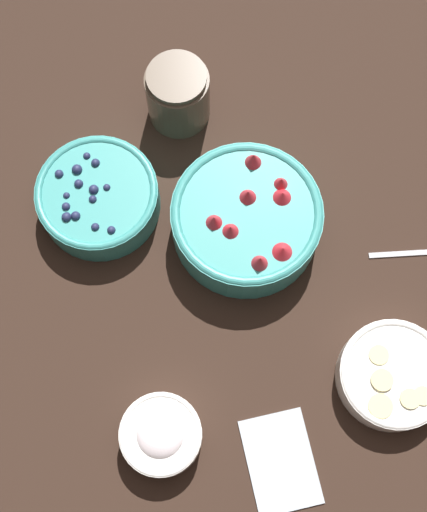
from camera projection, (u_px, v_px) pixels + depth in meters
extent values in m
plane|color=black|center=(234.00, 259.00, 1.06)|extent=(4.00, 4.00, 0.00)
cylinder|color=teal|center=(246.00, 221.00, 1.04)|extent=(0.22, 0.22, 0.07)
torus|color=teal|center=(247.00, 213.00, 1.01)|extent=(0.22, 0.22, 0.02)
cylinder|color=red|center=(247.00, 216.00, 1.02)|extent=(0.18, 0.18, 0.02)
cone|color=red|center=(260.00, 261.00, 0.98)|extent=(0.04, 0.04, 0.03)
cone|color=red|center=(231.00, 229.00, 0.99)|extent=(0.04, 0.04, 0.02)
cone|color=red|center=(282.00, 196.00, 1.01)|extent=(0.05, 0.05, 0.02)
cone|color=red|center=(214.00, 221.00, 1.00)|extent=(0.04, 0.04, 0.02)
cone|color=red|center=(248.00, 195.00, 1.01)|extent=(0.03, 0.03, 0.02)
cone|color=red|center=(281.00, 182.00, 1.02)|extent=(0.03, 0.03, 0.02)
cone|color=red|center=(283.00, 251.00, 0.99)|extent=(0.05, 0.05, 0.02)
cone|color=red|center=(253.00, 159.00, 1.02)|extent=(0.03, 0.03, 0.03)
cylinder|color=teal|center=(99.00, 199.00, 1.06)|extent=(0.18, 0.18, 0.05)
torus|color=teal|center=(96.00, 192.00, 1.04)|extent=(0.18, 0.18, 0.01)
cylinder|color=#23284C|center=(97.00, 194.00, 1.05)|extent=(0.14, 0.14, 0.02)
sphere|color=#23284C|center=(95.00, 227.00, 1.02)|extent=(0.01, 0.01, 0.01)
sphere|color=#23284C|center=(79.00, 184.00, 1.04)|extent=(0.01, 0.01, 0.01)
sphere|color=#23284C|center=(93.00, 199.00, 1.03)|extent=(0.01, 0.01, 0.01)
sphere|color=#23284C|center=(67.00, 217.00, 1.02)|extent=(0.01, 0.01, 0.01)
sphere|color=#23284C|center=(107.00, 188.00, 1.04)|extent=(0.01, 0.01, 0.01)
sphere|color=#23284C|center=(67.00, 196.00, 1.03)|extent=(0.01, 0.01, 0.01)
sphere|color=#23284C|center=(66.00, 207.00, 1.03)|extent=(0.01, 0.01, 0.01)
sphere|color=#23284C|center=(59.00, 174.00, 1.04)|extent=(0.01, 0.01, 0.01)
sphere|color=#23284C|center=(96.00, 163.00, 1.05)|extent=(0.01, 0.01, 0.01)
sphere|color=#23284C|center=(87.00, 156.00, 1.05)|extent=(0.01, 0.01, 0.01)
sphere|color=#23284C|center=(77.00, 170.00, 1.04)|extent=(0.02, 0.02, 0.02)
sphere|color=#23284C|center=(111.00, 230.00, 1.02)|extent=(0.01, 0.01, 0.01)
sphere|color=#23284C|center=(76.00, 216.00, 1.02)|extent=(0.01, 0.01, 0.01)
sphere|color=#23284C|center=(94.00, 190.00, 1.04)|extent=(0.01, 0.01, 0.01)
cylinder|color=white|center=(392.00, 376.00, 0.99)|extent=(0.15, 0.15, 0.04)
torus|color=white|center=(395.00, 374.00, 0.97)|extent=(0.15, 0.15, 0.01)
cylinder|color=beige|center=(394.00, 374.00, 0.98)|extent=(0.12, 0.12, 0.01)
cylinder|color=beige|center=(423.00, 396.00, 0.96)|extent=(0.03, 0.03, 0.00)
cylinder|color=beige|center=(380.00, 406.00, 0.95)|extent=(0.03, 0.03, 0.00)
cylinder|color=beige|center=(382.00, 380.00, 0.96)|extent=(0.03, 0.03, 0.01)
cylinder|color=beige|center=(410.00, 399.00, 0.96)|extent=(0.03, 0.03, 0.01)
cylinder|color=beige|center=(379.00, 355.00, 0.98)|extent=(0.03, 0.03, 0.00)
cylinder|color=white|center=(161.00, 435.00, 0.96)|extent=(0.11, 0.11, 0.05)
torus|color=white|center=(160.00, 434.00, 0.94)|extent=(0.11, 0.11, 0.01)
cylinder|color=white|center=(161.00, 434.00, 0.95)|extent=(0.09, 0.09, 0.01)
ellipsoid|color=white|center=(160.00, 434.00, 0.94)|extent=(0.06, 0.06, 0.03)
cylinder|color=brown|center=(179.00, 96.00, 1.09)|extent=(0.10, 0.10, 0.10)
cylinder|color=#512D1E|center=(179.00, 99.00, 1.10)|extent=(0.08, 0.08, 0.07)
cylinder|color=brown|center=(177.00, 77.00, 1.04)|extent=(0.09, 0.09, 0.01)
cube|color=#B2BCC6|center=(281.00, 462.00, 0.97)|extent=(0.14, 0.10, 0.01)
cube|color=#B2B2B7|center=(406.00, 253.00, 1.06)|extent=(0.04, 0.11, 0.01)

